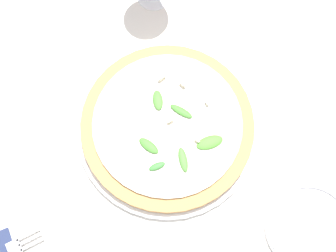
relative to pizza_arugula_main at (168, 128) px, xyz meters
name	(u,v)px	position (x,y,z in m)	size (l,w,h in m)	color
ground_plane	(167,129)	(0.00, 0.00, -0.02)	(6.00, 6.00, 0.00)	silver
pizza_arugula_main	(168,128)	(0.00, 0.00, 0.00)	(0.33, 0.33, 0.05)	white
side_plate_white	(310,227)	(0.16, -0.25, -0.01)	(0.15, 0.15, 0.02)	white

